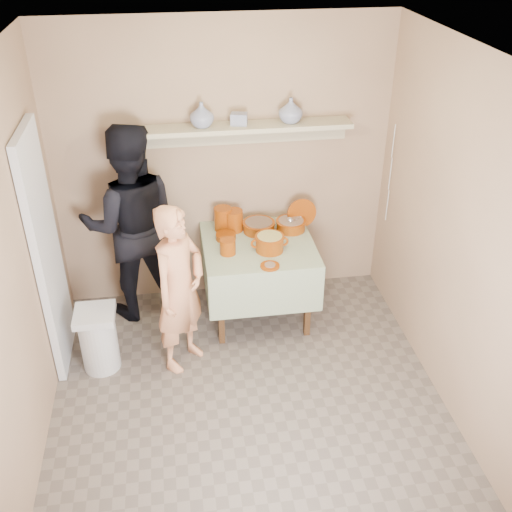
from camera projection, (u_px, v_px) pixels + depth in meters
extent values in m
plane|color=#65584F|center=(251.00, 415.00, 4.54)|extent=(3.50, 3.50, 0.00)
cube|color=silver|center=(47.00, 253.00, 4.64)|extent=(0.06, 0.70, 2.00)
cylinder|color=#7A2B02|center=(223.00, 219.00, 5.41)|extent=(0.16, 0.16, 0.22)
cylinder|color=#7A2B02|center=(234.00, 220.00, 5.40)|extent=(0.17, 0.17, 0.20)
cylinder|color=#7A2B02|center=(228.00, 247.00, 5.06)|extent=(0.14, 0.14, 0.14)
cylinder|color=#7A2B02|center=(226.00, 237.00, 5.30)|extent=(0.18, 0.18, 0.05)
cylinder|color=#7A2B02|center=(302.00, 213.00, 5.48)|extent=(0.28, 0.08, 0.27)
imported|color=navy|center=(291.00, 110.00, 5.04)|extent=(0.23, 0.23, 0.21)
imported|color=navy|center=(202.00, 115.00, 4.94)|extent=(0.26, 0.26, 0.21)
cube|color=navy|center=(239.00, 119.00, 5.01)|extent=(0.16, 0.13, 0.10)
imported|color=tan|center=(180.00, 289.00, 4.71)|extent=(0.60, 0.62, 1.44)
imported|color=black|center=(131.00, 224.00, 5.24)|extent=(0.92, 0.74, 1.82)
cube|color=#A27F63|center=(223.00, 166.00, 5.35)|extent=(3.00, 0.02, 2.60)
cube|color=#A27F63|center=(312.00, 507.00, 2.37)|extent=(3.00, 0.02, 2.60)
cube|color=#A27F63|center=(7.00, 290.00, 3.67)|extent=(0.02, 3.50, 2.60)
cube|color=#A27F63|center=(471.00, 253.00, 4.05)|extent=(0.02, 3.50, 2.60)
cube|color=silver|center=(249.00, 64.00, 3.18)|extent=(3.00, 3.50, 0.02)
cube|color=#4C2D16|center=(221.00, 309.00, 5.10)|extent=(0.05, 0.05, 0.71)
cube|color=#4C2D16|center=(308.00, 301.00, 5.19)|extent=(0.05, 0.05, 0.71)
cube|color=#4C2D16|center=(213.00, 263.00, 5.74)|extent=(0.05, 0.05, 0.71)
cube|color=#4C2D16|center=(291.00, 257.00, 5.84)|extent=(0.05, 0.05, 0.71)
cube|color=#4C2D16|center=(258.00, 246.00, 5.27)|extent=(0.90, 0.90, 0.04)
cube|color=#32591E|center=(258.00, 243.00, 5.26)|extent=(0.96, 0.96, 0.01)
cube|color=#32591E|center=(267.00, 294.00, 4.96)|extent=(0.96, 0.01, 0.44)
cube|color=#32591E|center=(251.00, 238.00, 5.78)|extent=(0.96, 0.01, 0.44)
cube|color=#32591E|center=(205.00, 268.00, 5.31)|extent=(0.01, 0.96, 0.44)
cube|color=#32591E|center=(310.00, 260.00, 5.43)|extent=(0.01, 0.96, 0.44)
cylinder|color=#6D2B0A|center=(259.00, 227.00, 5.41)|extent=(0.28, 0.28, 0.09)
cylinder|color=#7A2B02|center=(259.00, 223.00, 5.39)|extent=(0.30, 0.30, 0.01)
cylinder|color=brown|center=(259.00, 224.00, 5.39)|extent=(0.25, 0.25, 0.05)
cylinder|color=#6D2B0A|center=(291.00, 225.00, 5.43)|extent=(0.26, 0.26, 0.09)
cylinder|color=#7A2B02|center=(291.00, 221.00, 5.41)|extent=(0.28, 0.28, 0.01)
cylinder|color=#8C6B54|center=(291.00, 223.00, 5.42)|extent=(0.23, 0.23, 0.05)
cylinder|color=silver|center=(298.00, 219.00, 5.25)|extent=(0.01, 0.22, 0.16)
sphere|color=silver|center=(290.00, 220.00, 5.39)|extent=(0.07, 0.07, 0.07)
cylinder|color=#6D2B0A|center=(270.00, 243.00, 5.11)|extent=(0.24, 0.24, 0.14)
cylinder|color=#7A2B02|center=(270.00, 237.00, 5.07)|extent=(0.25, 0.25, 0.01)
cylinder|color=tan|center=(270.00, 238.00, 5.08)|extent=(0.21, 0.21, 0.05)
torus|color=#7A2B02|center=(256.00, 244.00, 5.09)|extent=(0.09, 0.02, 0.09)
torus|color=#7A2B02|center=(283.00, 242.00, 5.12)|extent=(0.09, 0.02, 0.09)
cylinder|color=#7A2B02|center=(270.00, 266.00, 4.91)|extent=(0.16, 0.16, 0.02)
cylinder|color=#8C6B54|center=(270.00, 265.00, 4.90)|extent=(0.09, 0.09, 0.01)
cube|color=tan|center=(247.00, 127.00, 5.05)|extent=(1.80, 0.25, 0.04)
cube|color=tan|center=(245.00, 134.00, 5.20)|extent=(1.80, 0.02, 0.18)
cylinder|color=silver|center=(99.00, 342.00, 4.88)|extent=(0.30, 0.30, 0.50)
cube|color=silver|center=(94.00, 315.00, 4.74)|extent=(0.32, 0.32, 0.06)
cylinder|color=silver|center=(394.00, 141.00, 5.19)|extent=(0.01, 0.01, 0.30)
cylinder|color=silver|center=(390.00, 174.00, 5.33)|extent=(0.01, 0.01, 0.30)
cylinder|color=silver|center=(387.00, 205.00, 5.46)|extent=(0.01, 0.01, 0.30)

